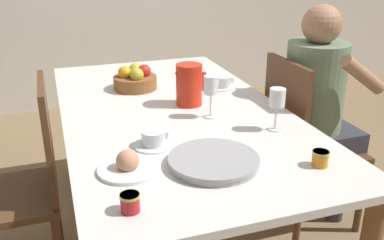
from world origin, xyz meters
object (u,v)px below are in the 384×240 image
person_seated (319,100)px  jam_jar_amber (320,158)px  teacup_near_person (153,140)px  wine_glass_water (211,87)px  red_pitcher (189,84)px  wine_glass_juice (277,100)px  jam_jar_red (130,202)px  chair_opposite (24,183)px  teacup_across (223,83)px  bread_plate (128,165)px  chair_person_side (303,142)px  fruit_bowl (135,79)px  serving_tray (214,161)px

person_seated → jam_jar_amber: 0.80m
person_seated → teacup_near_person: (-0.95, -0.32, 0.06)m
wine_glass_water → teacup_near_person: (-0.31, -0.21, -0.11)m
red_pitcher → jam_jar_amber: size_ratio=3.38×
wine_glass_juice → jam_jar_red: bearing=-150.0°
chair_opposite → teacup_across: size_ratio=6.18×
bread_plate → red_pitcher: bearing=54.4°
wine_glass_water → wine_glass_juice: wine_glass_water is taller
person_seated → jam_jar_red: (-1.11, -0.72, 0.06)m
chair_person_side → teacup_near_person: 0.95m
fruit_bowl → serving_tray: bearing=-85.3°
teacup_across → wine_glass_water: bearing=-119.7°
chair_opposite → jam_jar_amber: size_ratio=15.94×
chair_opposite → wine_glass_juice: bearing=-107.6°
wine_glass_water → bread_plate: size_ratio=0.91×
teacup_across → bread_plate: bread_plate is taller
chair_opposite → person_seated: bearing=-89.5°
chair_opposite → jam_jar_red: chair_opposite is taller
chair_opposite → person_seated: size_ratio=0.79×
red_pitcher → fruit_bowl: size_ratio=0.87×
chair_person_side → serving_tray: chair_person_side is taller
red_pitcher → chair_opposite: bearing=-174.1°
wine_glass_juice → teacup_near_person: (-0.51, 0.01, -0.10)m
wine_glass_juice → teacup_across: (0.02, 0.59, -0.10)m
wine_glass_juice → jam_jar_amber: wine_glass_juice is taller
chair_opposite → serving_tray: bearing=-128.7°
chair_person_side → wine_glass_juice: (-0.35, -0.30, 0.37)m
wine_glass_water → wine_glass_juice: 0.29m
red_pitcher → jam_jar_amber: 0.76m
chair_opposite → bread_plate: chair_opposite is taller
wine_glass_water → serving_tray: size_ratio=0.59×
bread_plate → serving_tray: bearing=-10.4°
chair_person_side → wine_glass_juice: bearing=-49.0°
person_seated → red_pitcher: person_seated is taller
red_pitcher → jam_jar_amber: bearing=-72.6°
wine_glass_juice → bread_plate: 0.66m
bread_plate → teacup_near_person: bearing=52.1°
jam_jar_amber → wine_glass_juice: bearing=88.2°
chair_person_side → bread_plate: bearing=-65.0°
wine_glass_water → serving_tray: bearing=-109.7°
wine_glass_juice → teacup_near_person: 0.52m
teacup_near_person → teacup_across: 0.78m
serving_tray → chair_person_side: bearing=36.1°
bread_plate → jam_jar_red: bearing=-99.2°
chair_person_side → chair_opposite: same height
teacup_near_person → jam_jar_amber: (0.50, -0.33, 0.01)m
serving_tray → jam_jar_red: jam_jar_red is taller
chair_person_side → red_pitcher: same height
chair_person_side → teacup_near_person: (-0.86, -0.30, 0.27)m
bread_plate → jam_jar_amber: bread_plate is taller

